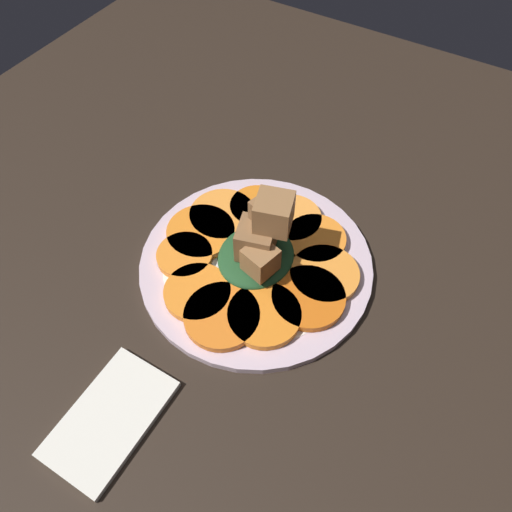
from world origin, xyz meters
The scene contains 16 objects.
table_slab centered at (0.00, 0.00, 1.00)cm, with size 120.00×120.00×2.00cm, color black.
plate centered at (0.00, 0.00, 2.52)cm, with size 29.16×29.16×1.05cm.
carrot_slice_0 centered at (-7.97, 0.62, 3.57)cm, with size 8.07×8.07×0.95cm, color #F99539.
carrot_slice_1 centered at (-7.48, -4.30, 3.57)cm, with size 7.34×7.34×0.95cm, color orange.
carrot_slice_2 centered at (-3.90, -7.51, 3.57)cm, with size 8.78×8.78×0.95cm, color orange.
carrot_slice_3 centered at (-0.16, -8.33, 3.57)cm, with size 8.84×8.84×0.95cm, color orange.
carrot_slice_4 centered at (4.17, -7.90, 3.57)cm, with size 7.00×7.00×0.95cm, color orange.
carrot_slice_5 centered at (7.83, -3.42, 3.57)cm, with size 7.99×7.99×0.95cm, color orange.
carrot_slice_6 centered at (9.01, 0.82, 3.57)cm, with size 8.82×8.82×0.95cm, color orange.
carrot_slice_7 centered at (6.42, 4.95, 3.57)cm, with size 8.55×8.55×0.95cm, color orange.
carrot_slice_8 centered at (1.73, 8.20, 3.57)cm, with size 8.75×8.75×0.95cm, color #D66114.
carrot_slice_9 centered at (-2.23, 8.37, 3.57)cm, with size 8.47×8.47×0.95cm, color orange.
carrot_slice_10 centered at (-6.53, 4.94, 3.57)cm, with size 7.86×7.86×0.95cm, color orange.
center_pile centered at (-0.29, 0.45, 6.80)cm, with size 10.19×9.17×10.26cm.
fork centered at (0.40, -5.77, 3.30)cm, with size 17.31×4.37×0.40cm.
napkin centered at (24.50, -2.86, 2.40)cm, with size 13.48×8.09×0.80cm.
Camera 1 is at (31.57, 18.84, 53.43)cm, focal length 35.00 mm.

